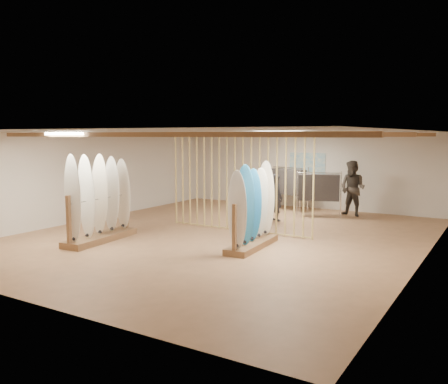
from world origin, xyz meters
The scene contains 16 objects.
floor centered at (0.00, 0.00, 0.00)m, with size 12.00×12.00×0.00m, color #AB7952.
ceiling centered at (0.00, 0.00, 2.80)m, with size 12.00×12.00×0.00m, color gray.
wall_back centered at (0.00, 6.00, 1.40)m, with size 12.00×12.00×0.00m, color silver.
wall_front centered at (0.00, -6.00, 1.40)m, with size 12.00×12.00×0.00m, color silver.
wall_left centered at (-5.00, 0.00, 1.40)m, with size 12.00×12.00×0.00m, color silver.
wall_right centered at (5.00, 0.00, 1.40)m, with size 12.00×12.00×0.00m, color silver.
ceiling_slats centered at (0.00, 0.00, 2.72)m, with size 9.50×6.12×0.10m, color olive.
light_panels centered at (0.00, 0.00, 2.74)m, with size 1.20×0.35×0.06m, color white.
bamboo_partition centered at (0.00, 0.80, 1.40)m, with size 4.45×0.05×2.78m.
poster centered at (0.00, 5.98, 1.60)m, with size 1.40×0.03×0.90m, color #3688BD.
rack_left centered at (-2.42, -2.14, 0.74)m, with size 0.82×2.34×2.18m.
rack_right centered at (1.26, -0.76, 0.68)m, with size 0.70×2.13×1.99m.
clothing_rack_a centered at (-0.31, 4.95, 1.04)m, with size 1.43×0.80×1.60m.
clothing_rack_b centered at (1.13, 4.19, 0.99)m, with size 1.36×0.78×1.52m.
shopper_a centered at (0.19, 2.84, 0.85)m, with size 0.62×0.42×1.70m, color #25262D.
shopper_b centered at (2.02, 4.97, 1.05)m, with size 1.02×0.79×2.11m, color #3D352F.
Camera 1 is at (6.50, -10.71, 2.71)m, focal length 38.00 mm.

